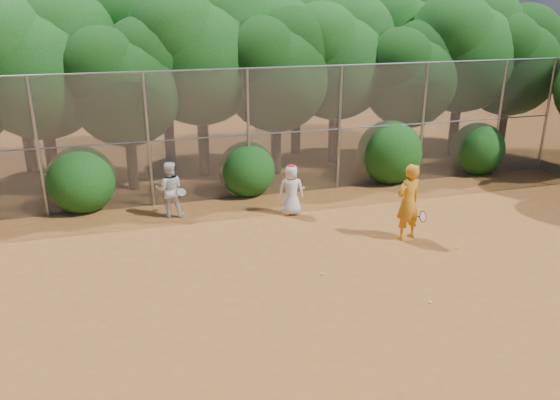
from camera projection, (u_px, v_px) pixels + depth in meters
name	position (u px, v px, depth m)	size (l,w,h in m)	color
ground	(354.00, 278.00, 12.26)	(80.00, 80.00, 0.00)	brown
fence_back	(276.00, 131.00, 16.94)	(20.05, 0.09, 4.03)	gray
tree_1	(40.00, 60.00, 16.72)	(4.64, 4.03, 6.35)	black
tree_2	(126.00, 79.00, 16.93)	(3.99, 3.47, 5.47)	black
tree_3	(200.00, 48.00, 18.22)	(4.89, 4.26, 6.70)	black
tree_4	(277.00, 67.00, 18.54)	(4.19, 3.64, 5.73)	black
tree_5	(337.00, 54.00, 19.82)	(4.51, 3.92, 6.17)	black
tree_6	(411.00, 71.00, 19.76)	(3.86, 3.36, 5.29)	black
tree_7	(464.00, 45.00, 20.69)	(4.77, 4.14, 6.53)	black
tree_8	(512.00, 57.00, 21.09)	(4.25, 3.70, 5.82)	black
tree_9	(15.00, 49.00, 18.48)	(4.83, 4.20, 6.62)	black
tree_10	(164.00, 37.00, 19.87)	(5.15, 4.48, 7.06)	black
tree_11	(298.00, 48.00, 20.96)	(4.64, 4.03, 6.35)	black
tree_12	(397.00, 36.00, 22.56)	(5.02, 4.37, 6.88)	black
bush_0	(81.00, 177.00, 16.03)	(2.00, 2.00, 2.00)	#114611
bush_1	(247.00, 167.00, 17.37)	(1.80, 1.80, 1.80)	#114611
bush_2	(390.00, 149.00, 18.61)	(2.20, 2.20, 2.20)	#114611
bush_3	(478.00, 146.00, 19.57)	(1.90, 1.90, 1.90)	#114611
player_yellow	(408.00, 202.00, 13.98)	(0.93, 0.65, 2.03)	orange
player_teen	(291.00, 190.00, 15.69)	(0.80, 0.59, 1.52)	white
player_white	(169.00, 189.00, 15.55)	(0.90, 0.80, 1.62)	silver
ball_0	(374.00, 237.00, 14.34)	(0.07, 0.07, 0.07)	#D8EF2B
ball_1	(421.00, 210.00, 16.17)	(0.07, 0.07, 0.07)	#D8EF2B
ball_2	(430.00, 302.00, 11.22)	(0.07, 0.07, 0.07)	#D8EF2B
ball_3	(457.00, 248.00, 13.71)	(0.07, 0.07, 0.07)	#D8EF2B
ball_4	(322.00, 274.00, 12.38)	(0.07, 0.07, 0.07)	#D8EF2B
ball_5	(411.00, 211.00, 16.08)	(0.07, 0.07, 0.07)	#D8EF2B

